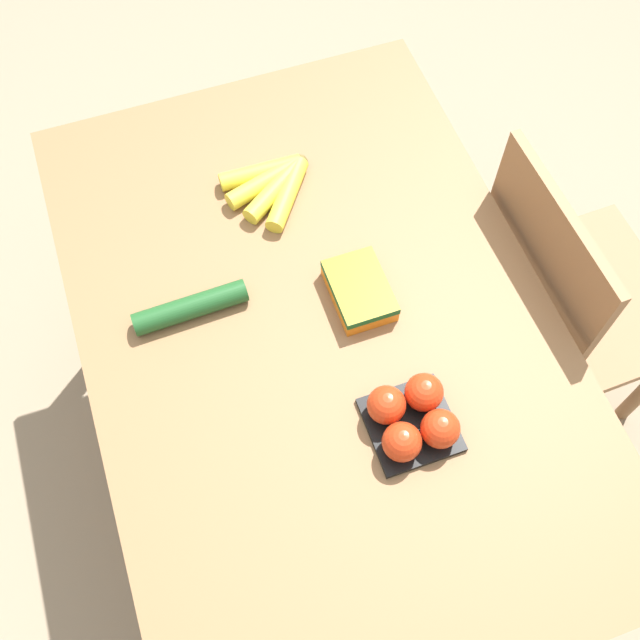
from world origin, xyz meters
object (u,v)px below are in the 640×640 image
at_px(chair, 563,304).
at_px(tomato_pack, 413,418).
at_px(banana_bunch, 273,184).
at_px(cucumber_near, 191,307).
at_px(carrot_bag, 360,290).

bearing_deg(chair, tomato_pack, 113.34).
xyz_separation_m(banana_bunch, tomato_pack, (0.56, 0.07, 0.02)).
bearing_deg(banana_bunch, cucumber_near, -45.96).
bearing_deg(chair, carrot_bag, 84.32).
bearing_deg(carrot_bag, banana_bunch, -165.64).
height_order(tomato_pack, carrot_bag, tomato_pack).
relative_size(chair, cucumber_near, 4.17).
bearing_deg(carrot_bag, tomato_pack, -1.45).
bearing_deg(chair, banana_bunch, 58.54).
relative_size(carrot_bag, cucumber_near, 0.68).
bearing_deg(carrot_bag, cucumber_near, -102.92).
xyz_separation_m(banana_bunch, carrot_bag, (0.29, 0.07, 0.01)).
height_order(banana_bunch, carrot_bag, carrot_bag).
distance_m(chair, tomato_pack, 0.62).
distance_m(banana_bunch, cucumber_near, 0.32).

